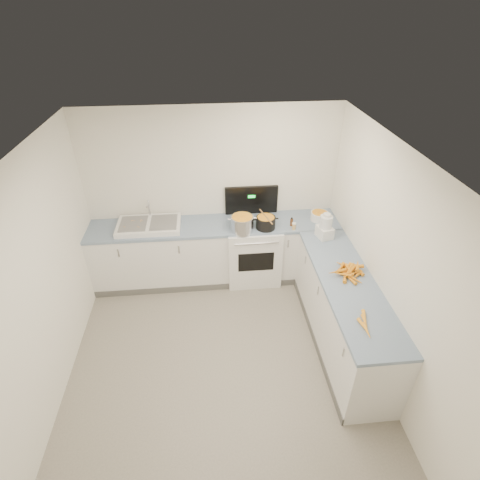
{
  "coord_description": "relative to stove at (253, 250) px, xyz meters",
  "views": [
    {
      "loc": [
        -0.08,
        -2.8,
        3.64
      ],
      "look_at": [
        0.3,
        1.1,
        1.05
      ],
      "focal_mm": 28.0,
      "sensor_mm": 36.0,
      "label": 1
    }
  ],
  "objects": [
    {
      "name": "carrot_pile",
      "position": [
        0.95,
        -1.24,
        0.5
      ],
      "size": [
        0.44,
        0.44,
        0.09
      ],
      "color": "orange",
      "rests_on": "counter_right"
    },
    {
      "name": "ceiling",
      "position": [
        -0.55,
        -1.69,
        2.03
      ],
      "size": [
        3.5,
        4.0,
        0.0
      ],
      "primitive_type": null,
      "rotation": [
        3.14,
        0.0,
        0.0
      ],
      "color": "white",
      "rests_on": "ground"
    },
    {
      "name": "spice_jar",
      "position": [
        0.52,
        -0.23,
        0.51
      ],
      "size": [
        0.05,
        0.05,
        0.08
      ],
      "primitive_type": "cylinder",
      "color": "#E5B266",
      "rests_on": "counter_back"
    },
    {
      "name": "wall_left",
      "position": [
        -2.3,
        -1.69,
        0.78
      ],
      "size": [
        0.0,
        4.0,
        2.5
      ],
      "primitive_type": null,
      "rotation": [
        1.57,
        0.0,
        1.57
      ],
      "color": "white",
      "rests_on": "ground"
    },
    {
      "name": "black_pot",
      "position": [
        0.15,
        -0.15,
        0.54
      ],
      "size": [
        0.33,
        0.33,
        0.19
      ],
      "primitive_type": "cylinder",
      "rotation": [
        0.0,
        0.0,
        -0.3
      ],
      "color": "black",
      "rests_on": "stove"
    },
    {
      "name": "stove",
      "position": [
        0.0,
        0.0,
        0.0
      ],
      "size": [
        0.76,
        0.65,
        1.36
      ],
      "color": "white",
      "rests_on": "ground"
    },
    {
      "name": "floor",
      "position": [
        -0.55,
        -1.69,
        -0.47
      ],
      "size": [
        3.5,
        4.0,
        0.0
      ],
      "primitive_type": null,
      "color": "gray",
      "rests_on": "ground"
    },
    {
      "name": "sink",
      "position": [
        -1.45,
        0.02,
        0.5
      ],
      "size": [
        0.86,
        0.52,
        0.31
      ],
      "color": "white",
      "rests_on": "counter_back"
    },
    {
      "name": "food_processor",
      "position": [
        0.88,
        -0.46,
        0.62
      ],
      "size": [
        0.22,
        0.25,
        0.35
      ],
      "color": "white",
      "rests_on": "counter_right"
    },
    {
      "name": "steel_pot",
      "position": [
        -0.18,
        -0.17,
        0.56
      ],
      "size": [
        0.39,
        0.39,
        0.23
      ],
      "primitive_type": "cylinder",
      "rotation": [
        0.0,
        0.0,
        0.34
      ],
      "color": "silver",
      "rests_on": "stove"
    },
    {
      "name": "wooden_spoon",
      "position": [
        0.15,
        -0.15,
        0.64
      ],
      "size": [
        0.12,
        0.41,
        0.02
      ],
      "primitive_type": "cylinder",
      "rotation": [
        1.57,
        0.0,
        0.26
      ],
      "color": "#AD7A47",
      "rests_on": "black_pot"
    },
    {
      "name": "mixing_bowl",
      "position": [
        0.94,
        -0.0,
        0.52
      ],
      "size": [
        0.32,
        0.32,
        0.12
      ],
      "primitive_type": "cylinder",
      "rotation": [
        0.0,
        0.0,
        0.32
      ],
      "color": "white",
      "rests_on": "counter_back"
    },
    {
      "name": "wall_back",
      "position": [
        -0.55,
        0.31,
        0.78
      ],
      "size": [
        3.5,
        0.0,
        2.5
      ],
      "primitive_type": null,
      "rotation": [
        1.57,
        0.0,
        0.0
      ],
      "color": "white",
      "rests_on": "ground"
    },
    {
      "name": "counter_back",
      "position": [
        -0.55,
        0.01,
        -0.0
      ],
      "size": [
        3.5,
        0.62,
        0.94
      ],
      "color": "white",
      "rests_on": "ground"
    },
    {
      "name": "extract_bottle",
      "position": [
        0.51,
        -0.13,
        0.52
      ],
      "size": [
        0.04,
        0.04,
        0.1
      ],
      "primitive_type": "cylinder",
      "color": "#593319",
      "rests_on": "counter_back"
    },
    {
      "name": "wall_right",
      "position": [
        1.2,
        -1.69,
        0.78
      ],
      "size": [
        0.0,
        4.0,
        2.5
      ],
      "primitive_type": null,
      "rotation": [
        1.57,
        0.0,
        -1.57
      ],
      "color": "white",
      "rests_on": "ground"
    },
    {
      "name": "peeled_carrots",
      "position": [
        0.83,
        -2.04,
        0.49
      ],
      "size": [
        0.13,
        0.36,
        0.04
      ],
      "color": "#FFA226",
      "rests_on": "counter_right"
    },
    {
      "name": "counter_right",
      "position": [
        0.9,
        -1.39,
        -0.0
      ],
      "size": [
        0.62,
        2.2,
        0.94
      ],
      "color": "white",
      "rests_on": "ground"
    },
    {
      "name": "peelings",
      "position": [
        -1.64,
        -0.01,
        0.54
      ],
      "size": [
        0.24,
        0.26,
        0.01
      ],
      "color": "tan",
      "rests_on": "sink"
    }
  ]
}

